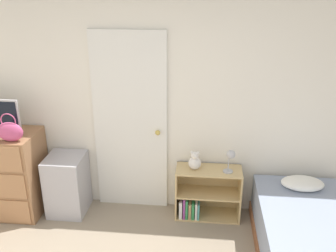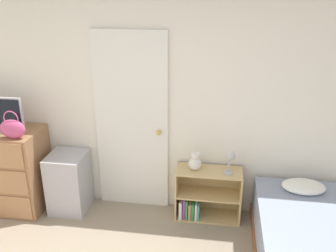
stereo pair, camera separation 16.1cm
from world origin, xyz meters
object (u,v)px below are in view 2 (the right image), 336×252
object	(u,v)px
teddy_bear	(195,162)
desk_lamp	(231,158)
dresser	(6,169)
bookshelf	(203,197)
storage_bin	(69,182)
handbag	(13,129)

from	to	relation	value
teddy_bear	desk_lamp	xyz separation A→B (m)	(0.37, -0.04, 0.09)
dresser	bookshelf	size ratio (longest dim) A/B	1.35
storage_bin	desk_lamp	size ratio (longest dim) A/B	2.61
dresser	bookshelf	xyz separation A→B (m)	(2.25, 0.13, -0.24)
dresser	teddy_bear	bearing A→B (deg)	3.21
dresser	storage_bin	bearing A→B (deg)	4.42
dresser	desk_lamp	bearing A→B (deg)	1.77
handbag	bookshelf	xyz separation A→B (m)	(1.97, 0.30, -0.83)
handbag	desk_lamp	world-z (taller)	handbag
handbag	storage_bin	bearing A→B (deg)	27.61
bookshelf	desk_lamp	xyz separation A→B (m)	(0.27, -0.05, 0.53)
handbag	desk_lamp	distance (m)	2.28
teddy_bear	storage_bin	bearing A→B (deg)	-177.41
bookshelf	teddy_bear	size ratio (longest dim) A/B	3.37
storage_bin	desk_lamp	world-z (taller)	desk_lamp
dresser	handbag	world-z (taller)	handbag
handbag	teddy_bear	bearing A→B (deg)	9.00
storage_bin	bookshelf	world-z (taller)	storage_bin
storage_bin	teddy_bear	size ratio (longest dim) A/B	3.25
handbag	bookshelf	distance (m)	2.16
desk_lamp	dresser	bearing A→B (deg)	-178.23
teddy_bear	dresser	bearing A→B (deg)	-176.79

